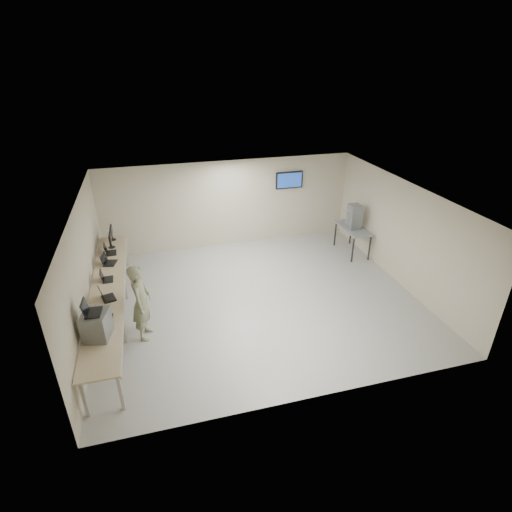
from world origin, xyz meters
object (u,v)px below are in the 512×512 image
object	(u,v)px
equipment_box	(96,325)
side_table	(353,230)
workbench	(108,291)
soldier	(142,302)

from	to	relation	value
equipment_box	side_table	bearing A→B (deg)	39.23
workbench	soldier	xyz separation A→B (m)	(0.74, -0.80, 0.07)
equipment_box	soldier	size ratio (longest dim) A/B	0.30
equipment_box	side_table	world-z (taller)	equipment_box
workbench	soldier	bearing A→B (deg)	-47.40
soldier	side_table	xyz separation A→B (m)	(6.45, 2.64, -0.11)
equipment_box	soldier	bearing A→B (deg)	63.75
equipment_box	side_table	size ratio (longest dim) A/B	0.38
workbench	equipment_box	bearing A→B (deg)	-92.00
workbench	side_table	bearing A→B (deg)	14.36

